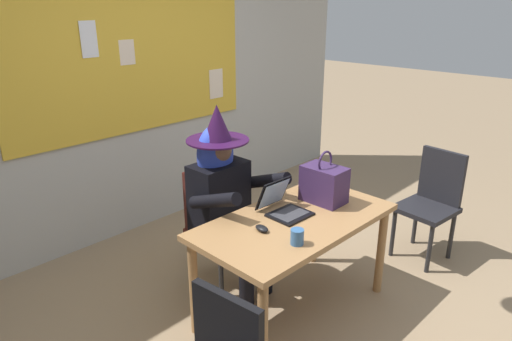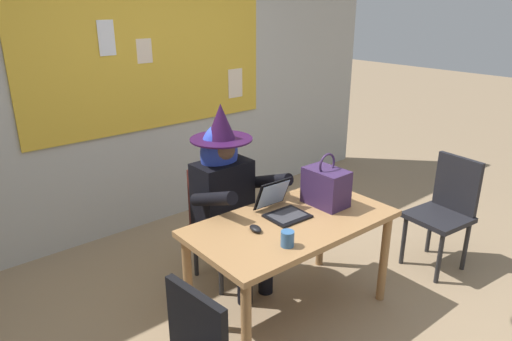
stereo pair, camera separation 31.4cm
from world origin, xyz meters
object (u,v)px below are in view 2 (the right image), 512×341
object	(u,v)px
person_costumed	(227,188)
computer_mouse	(255,229)
laptop	(282,207)
chair_extra_corner	(446,207)
desk_main	(292,233)
handbag	(326,187)
coffee_mug	(287,239)
chair_at_desk	(219,217)

from	to	relation	value
person_costumed	computer_mouse	distance (m)	0.60
person_costumed	laptop	world-z (taller)	person_costumed
person_costumed	computer_mouse	bearing A→B (deg)	-20.42
chair_extra_corner	computer_mouse	bearing A→B (deg)	-6.39
desk_main	handbag	distance (m)	0.42
desk_main	coffee_mug	bearing A→B (deg)	-139.39
chair_extra_corner	person_costumed	bearing A→B (deg)	-26.41
desk_main	coffee_mug	world-z (taller)	coffee_mug
laptop	handbag	size ratio (longest dim) A/B	0.86
coffee_mug	handbag	bearing A→B (deg)	22.40
person_costumed	handbag	size ratio (longest dim) A/B	3.69
handbag	coffee_mug	bearing A→B (deg)	-157.60
laptop	computer_mouse	size ratio (longest dim) A/B	3.13
computer_mouse	handbag	distance (m)	0.65
coffee_mug	desk_main	bearing A→B (deg)	40.61
laptop	coffee_mug	size ratio (longest dim) A/B	3.42
handbag	coffee_mug	size ratio (longest dim) A/B	3.98
person_costumed	handbag	bearing A→B (deg)	36.50
desk_main	coffee_mug	distance (m)	0.37
person_costumed	coffee_mug	distance (m)	0.85
computer_mouse	chair_at_desk	bearing A→B (deg)	82.25
laptop	handbag	bearing A→B (deg)	-11.19
computer_mouse	chair_extra_corner	bearing A→B (deg)	-3.64
desk_main	chair_extra_corner	distance (m)	1.44
chair_at_desk	chair_extra_corner	world-z (taller)	chair_extra_corner
chair_at_desk	person_costumed	bearing A→B (deg)	0.28
laptop	desk_main	bearing A→B (deg)	-94.06
desk_main	computer_mouse	world-z (taller)	computer_mouse
chair_at_desk	coffee_mug	size ratio (longest dim) A/B	9.38
chair_extra_corner	chair_at_desk	bearing A→B (deg)	-29.68
handbag	laptop	bearing A→B (deg)	166.63
chair_at_desk	chair_extra_corner	bearing A→B (deg)	54.51
coffee_mug	chair_at_desk	bearing A→B (deg)	78.81
laptop	coffee_mug	bearing A→B (deg)	-126.70
desk_main	person_costumed	world-z (taller)	person_costumed
person_costumed	chair_extra_corner	bearing A→B (deg)	57.01
chair_at_desk	computer_mouse	size ratio (longest dim) A/B	8.57
person_costumed	laptop	size ratio (longest dim) A/B	4.28
desk_main	chair_extra_corner	bearing A→B (deg)	-13.71
desk_main	handbag	xyz separation A→B (m)	(0.36, 0.03, 0.22)
computer_mouse	handbag	world-z (taller)	handbag
laptop	chair_extra_corner	world-z (taller)	laptop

